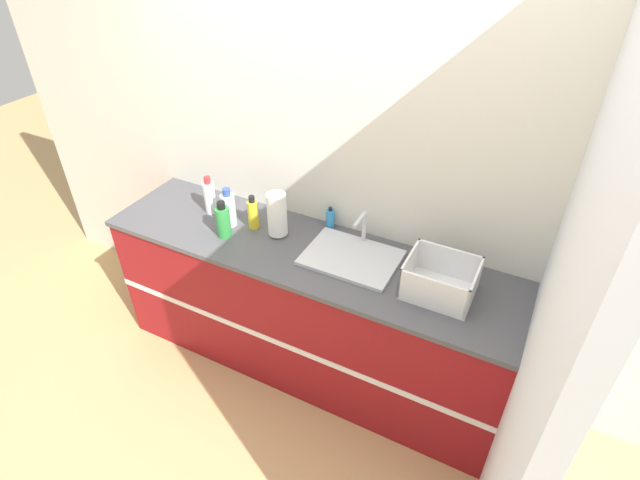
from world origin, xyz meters
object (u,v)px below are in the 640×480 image
at_px(paper_towel_roll, 277,215).
at_px(dish_rack, 440,282).
at_px(bottle_green, 223,221).
at_px(sink, 352,256).
at_px(bottle_white_spray, 210,197).
at_px(bottle_clear, 229,209).
at_px(bottle_yellow, 253,214).
at_px(soap_dispenser, 330,219).

height_order(paper_towel_roll, dish_rack, paper_towel_roll).
height_order(dish_rack, bottle_green, bottle_green).
xyz_separation_m(sink, paper_towel_roll, (-0.47, 0.01, 0.12)).
xyz_separation_m(bottle_white_spray, bottle_clear, (0.18, -0.06, -0.00)).
relative_size(sink, dish_rack, 1.49).
bearing_deg(bottle_green, paper_towel_roll, 28.99).
xyz_separation_m(paper_towel_roll, bottle_white_spray, (-0.49, 0.02, -0.03)).
xyz_separation_m(sink, bottle_yellow, (-0.64, 0.01, 0.08)).
relative_size(dish_rack, bottle_green, 1.51).
distance_m(sink, bottle_green, 0.76).
distance_m(bottle_green, soap_dispenser, 0.62).
bearing_deg(dish_rack, bottle_white_spray, 176.83).
bearing_deg(bottle_green, soap_dispenser, 34.81).
xyz_separation_m(dish_rack, bottle_clear, (-1.28, 0.02, 0.04)).
bearing_deg(dish_rack, paper_towel_roll, 176.40).
distance_m(bottle_yellow, bottle_white_spray, 0.33).
height_order(bottle_yellow, soap_dispenser, bottle_yellow).
height_order(dish_rack, bottle_clear, bottle_clear).
xyz_separation_m(bottle_clear, soap_dispenser, (0.55, 0.24, -0.05)).
distance_m(bottle_yellow, bottle_green, 0.18).
relative_size(bottle_green, bottle_clear, 0.92).
distance_m(sink, soap_dispenser, 0.32).
height_order(bottle_yellow, bottle_clear, bottle_clear).
distance_m(paper_towel_roll, bottle_clear, 0.31).
height_order(paper_towel_roll, soap_dispenser, paper_towel_roll).
relative_size(dish_rack, bottle_clear, 1.39).
height_order(bottle_yellow, bottle_green, bottle_green).
relative_size(paper_towel_roll, bottle_white_spray, 1.10).
relative_size(bottle_yellow, bottle_white_spray, 0.87).
distance_m(sink, dish_rack, 0.50).
distance_m(paper_towel_roll, bottle_green, 0.31).
height_order(bottle_clear, soap_dispenser, bottle_clear).
bearing_deg(bottle_green, bottle_white_spray, 142.82).
bearing_deg(soap_dispenser, paper_towel_roll, -139.41).
bearing_deg(dish_rack, soap_dispenser, 160.23).
bearing_deg(sink, soap_dispenser, 138.00).
relative_size(sink, bottle_clear, 2.07).
distance_m(bottle_white_spray, bottle_clear, 0.19).
height_order(bottle_white_spray, bottle_clear, same).
bearing_deg(bottle_yellow, dish_rack, -2.99).
relative_size(paper_towel_roll, bottle_green, 1.20).
xyz_separation_m(dish_rack, bottle_yellow, (-1.13, 0.06, 0.03)).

